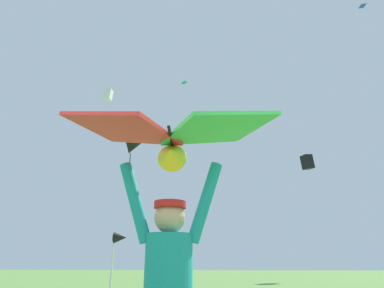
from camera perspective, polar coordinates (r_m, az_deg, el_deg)
held_stunt_kite at (r=2.55m, az=-3.74°, el=1.38°), size 1.69×0.95×0.39m
distant_kite_white_far_center at (r=35.47m, az=-14.67°, el=8.48°), size 0.86×0.75×1.21m
distant_kite_red_high_left at (r=40.95m, az=-10.64°, el=0.57°), size 0.94×0.92×0.34m
distant_kite_teal_mid_right at (r=39.80m, az=-1.42°, el=10.90°), size 0.73×0.73×0.25m
distant_kite_blue_high_right at (r=28.13m, az=28.03°, el=20.89°), size 0.63×0.63×0.18m
distant_kite_black_mid_left at (r=29.58m, az=19.83°, el=-3.03°), size 1.14×1.12×1.33m
distant_kite_black_low_right at (r=21.29m, az=-10.83°, el=-0.56°), size 1.38×1.30×2.69m
marker_flag at (r=7.55m, az=-12.87°, el=-16.86°), size 0.30×0.24×1.83m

